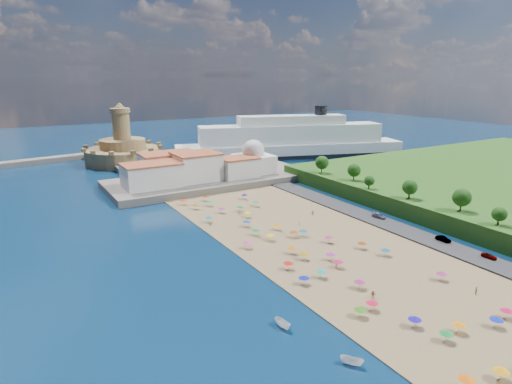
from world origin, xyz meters
TOP-DOWN VIEW (x-y plane):
  - ground at (0.00, 0.00)m, footprint 700.00×700.00m
  - terrace at (10.00, 73.00)m, footprint 90.00×36.00m
  - jetty at (-12.00, 108.00)m, footprint 18.00×70.00m
  - waterfront_buildings at (-3.05, 73.64)m, footprint 57.00×29.00m
  - domed_building at (30.00, 71.00)m, footprint 16.00×16.00m
  - fortress at (-12.00, 138.00)m, footprint 40.00×40.00m
  - cruise_ship at (76.92, 107.31)m, footprint 133.27×60.58m
  - beach_parasols at (-2.04, -10.19)m, footprint 31.76×117.05m
  - beachgoers at (2.04, 3.01)m, footprint 36.37×85.04m
  - moored_boats at (-24.84, -42.70)m, footprint 6.35×18.98m
  - parked_cars at (36.00, -16.59)m, footprint 2.55×42.10m
  - hillside_trees at (48.39, -6.59)m, footprint 10.55×109.40m

SIDE VIEW (x-z plane):
  - ground at x=0.00m, z-range 0.00..0.00m
  - moored_boats at x=-24.84m, z-range -0.02..1.59m
  - beachgoers at x=2.04m, z-range 0.19..2.08m
  - jetty at x=-12.00m, z-range 0.00..2.40m
  - parked_cars at x=36.00m, z-range 0.68..2.12m
  - terrace at x=10.00m, z-range 0.00..3.00m
  - beach_parasols at x=-2.04m, z-range 1.05..3.25m
  - fortress at x=-12.00m, z-range -9.52..22.88m
  - waterfront_buildings at x=-3.05m, z-range 2.38..13.38m
  - cruise_ship at x=76.92m, z-range -5.96..23.25m
  - domed_building at x=30.00m, z-range 1.47..16.47m
  - hillside_trees at x=48.39m, z-range 6.37..13.61m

